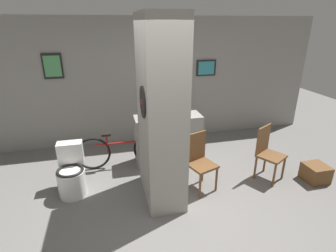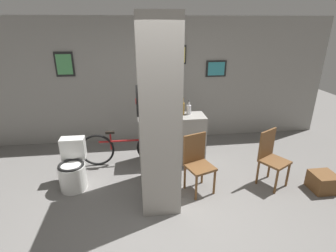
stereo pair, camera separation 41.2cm
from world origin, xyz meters
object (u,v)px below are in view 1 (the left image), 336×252
at_px(chair_by_doorway, 268,151).
at_px(bottle_tall, 178,108).
at_px(chair_near_pillar, 199,159).
at_px(toilet, 72,174).
at_px(bicycle, 122,150).

bearing_deg(chair_by_doorway, bottle_tall, 110.88).
distance_m(chair_near_pillar, bottle_tall, 1.16).
bearing_deg(toilet, bottle_tall, 20.51).
bearing_deg(chair_by_doorway, bicycle, 127.80).
xyz_separation_m(chair_near_pillar, bicycle, (-1.12, 0.95, -0.17)).
bearing_deg(chair_by_doorway, toilet, 144.27).
bearing_deg(toilet, bicycle, 37.78).
relative_size(chair_near_pillar, bicycle, 0.55).
xyz_separation_m(chair_by_doorway, bottle_tall, (-1.25, 1.02, 0.53)).
distance_m(toilet, bottle_tall, 2.13).
xyz_separation_m(chair_by_doorway, bicycle, (-2.32, 0.95, -0.17)).
height_order(toilet, bicycle, toilet).
xyz_separation_m(toilet, bottle_tall, (1.88, 0.70, 0.71)).
distance_m(toilet, bicycle, 1.03).
relative_size(toilet, bottle_tall, 2.24).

